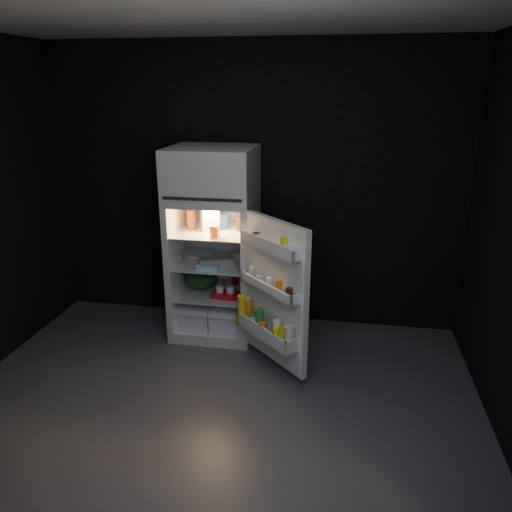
% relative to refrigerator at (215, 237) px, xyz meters
% --- Properties ---
extents(floor, '(4.00, 3.40, 0.00)m').
position_rel_refrigerator_xyz_m(floor, '(0.29, -1.32, -0.96)').
color(floor, '#535358').
rests_on(floor, ground).
extents(ceiling, '(4.00, 3.40, 0.00)m').
position_rel_refrigerator_xyz_m(ceiling, '(0.29, -1.32, 1.74)').
color(ceiling, silver).
rests_on(ceiling, ground).
extents(wall_back, '(4.00, 0.00, 2.70)m').
position_rel_refrigerator_xyz_m(wall_back, '(0.29, 0.38, 0.39)').
color(wall_back, black).
rests_on(wall_back, ground).
extents(wall_front, '(4.00, 0.00, 2.70)m').
position_rel_refrigerator_xyz_m(wall_front, '(0.29, -3.02, 0.39)').
color(wall_front, black).
rests_on(wall_front, ground).
extents(refrigerator, '(0.76, 0.71, 1.78)m').
position_rel_refrigerator_xyz_m(refrigerator, '(0.00, 0.00, 0.00)').
color(refrigerator, silver).
rests_on(refrigerator, ground).
extents(fridge_door, '(0.65, 0.64, 1.22)m').
position_rel_refrigerator_xyz_m(fridge_door, '(0.64, -0.64, -0.28)').
color(fridge_door, silver).
rests_on(fridge_door, ground).
extents(milk_jug, '(0.21, 0.21, 0.24)m').
position_rel_refrigerator_xyz_m(milk_jug, '(-0.04, -0.01, 0.19)').
color(milk_jug, white).
rests_on(milk_jug, refrigerator).
extents(mayo_jar, '(0.16, 0.16, 0.14)m').
position_rel_refrigerator_xyz_m(mayo_jar, '(0.06, 0.05, 0.14)').
color(mayo_jar, '#2147B7').
rests_on(mayo_jar, refrigerator).
extents(jam_jar, '(0.11, 0.11, 0.13)m').
position_rel_refrigerator_xyz_m(jam_jar, '(0.25, 0.01, 0.14)').
color(jam_jar, black).
rests_on(jam_jar, refrigerator).
extents(amber_bottle, '(0.09, 0.09, 0.22)m').
position_rel_refrigerator_xyz_m(amber_bottle, '(-0.22, 0.00, 0.18)').
color(amber_bottle, '#AB4F1B').
rests_on(amber_bottle, refrigerator).
extents(small_carton, '(0.08, 0.07, 0.10)m').
position_rel_refrigerator_xyz_m(small_carton, '(0.07, -0.24, 0.12)').
color(small_carton, orange).
rests_on(small_carton, refrigerator).
extents(egg_carton, '(0.34, 0.22, 0.07)m').
position_rel_refrigerator_xyz_m(egg_carton, '(0.06, -0.14, -0.19)').
color(egg_carton, gray).
rests_on(egg_carton, refrigerator).
extents(pie, '(0.30, 0.30, 0.04)m').
position_rel_refrigerator_xyz_m(pie, '(-0.16, 0.04, -0.21)').
color(pie, '#AE795C').
rests_on(pie, refrigerator).
extents(flat_package, '(0.20, 0.10, 0.04)m').
position_rel_refrigerator_xyz_m(flat_package, '(0.00, -0.25, -0.21)').
color(flat_package, '#85B8CE').
rests_on(flat_package, refrigerator).
extents(wrapped_pkg, '(0.14, 0.13, 0.05)m').
position_rel_refrigerator_xyz_m(wrapped_pkg, '(0.20, 0.12, -0.20)').
color(wrapped_pkg, beige).
rests_on(wrapped_pkg, refrigerator).
extents(produce_bag, '(0.42, 0.39, 0.20)m').
position_rel_refrigerator_xyz_m(produce_bag, '(-0.15, 0.00, -0.43)').
color(produce_bag, '#193815').
rests_on(produce_bag, refrigerator).
extents(yogurt_tray, '(0.26, 0.16, 0.05)m').
position_rel_refrigerator_xyz_m(yogurt_tray, '(0.14, -0.18, -0.50)').
color(yogurt_tray, '#B20F1A').
rests_on(yogurt_tray, refrigerator).
extents(small_can_red, '(0.06, 0.06, 0.09)m').
position_rel_refrigerator_xyz_m(small_can_red, '(0.15, 0.15, -0.48)').
color(small_can_red, '#B20F1A').
rests_on(small_can_red, refrigerator).
extents(small_can_silver, '(0.07, 0.07, 0.09)m').
position_rel_refrigerator_xyz_m(small_can_silver, '(0.25, 0.14, -0.48)').
color(small_can_silver, silver).
rests_on(small_can_silver, refrigerator).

